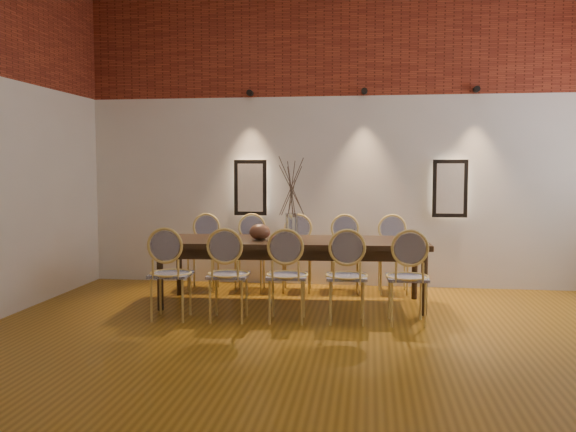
# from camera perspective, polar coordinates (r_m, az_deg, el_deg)

# --- Properties ---
(floor) EXTENTS (7.00, 7.00, 0.02)m
(floor) POSITION_cam_1_polar(r_m,az_deg,el_deg) (4.85, 4.04, -14.45)
(floor) COLOR #926115
(floor) RESTS_ON ground
(wall_back) EXTENTS (7.00, 0.10, 4.00)m
(wall_back) POSITION_cam_1_polar(r_m,az_deg,el_deg) (8.14, 5.71, 7.58)
(wall_back) COLOR silver
(wall_back) RESTS_ON ground
(brick_band_back) EXTENTS (7.00, 0.02, 1.50)m
(brick_band_back) POSITION_cam_1_polar(r_m,az_deg,el_deg) (8.23, 5.77, 16.32)
(brick_band_back) COLOR maroon
(brick_band_back) RESTS_ON ground
(niche_left) EXTENTS (0.36, 0.06, 0.66)m
(niche_left) POSITION_cam_1_polar(r_m,az_deg,el_deg) (8.18, -3.50, 2.67)
(niche_left) COLOR #FFEAC6
(niche_left) RESTS_ON wall_back
(niche_right) EXTENTS (0.36, 0.06, 0.66)m
(niche_right) POSITION_cam_1_polar(r_m,az_deg,el_deg) (8.09, 14.90, 2.51)
(niche_right) COLOR #FFEAC6
(niche_right) RESTS_ON wall_back
(spot_fixture_left) EXTENTS (0.08, 0.10, 0.08)m
(spot_fixture_left) POSITION_cam_1_polar(r_m,az_deg,el_deg) (8.21, -3.58, 11.42)
(spot_fixture_left) COLOR black
(spot_fixture_left) RESTS_ON wall_back
(spot_fixture_mid) EXTENTS (0.08, 0.10, 0.08)m
(spot_fixture_mid) POSITION_cam_1_polar(r_m,az_deg,el_deg) (8.05, 7.16, 11.52)
(spot_fixture_mid) COLOR black
(spot_fixture_mid) RESTS_ON wall_back
(spot_fixture_right) EXTENTS (0.08, 0.10, 0.08)m
(spot_fixture_right) POSITION_cam_1_polar(r_m,az_deg,el_deg) (8.16, 17.24, 11.27)
(spot_fixture_right) COLOR black
(spot_fixture_right) RESTS_ON wall_back
(dining_table) EXTENTS (3.07, 1.13, 0.75)m
(dining_table) POSITION_cam_1_polar(r_m,az_deg,el_deg) (7.00, 0.44, -5.26)
(dining_table) COLOR #352315
(dining_table) RESTS_ON floor
(chair_near_a) EXTENTS (0.46, 0.46, 0.94)m
(chair_near_a) POSITION_cam_1_polar(r_m,az_deg,el_deg) (6.44, -10.91, -5.34)
(chair_near_a) COLOR #E6C96A
(chair_near_a) RESTS_ON floor
(chair_near_b) EXTENTS (0.46, 0.46, 0.94)m
(chair_near_b) POSITION_cam_1_polar(r_m,az_deg,el_deg) (6.31, -5.59, -5.49)
(chair_near_b) COLOR #E6C96A
(chair_near_b) RESTS_ON floor
(chair_near_c) EXTENTS (0.46, 0.46, 0.94)m
(chair_near_c) POSITION_cam_1_polar(r_m,az_deg,el_deg) (6.23, -0.08, -5.60)
(chair_near_c) COLOR #E6C96A
(chair_near_c) RESTS_ON floor
(chair_near_d) EXTENTS (0.46, 0.46, 0.94)m
(chair_near_d) POSITION_cam_1_polar(r_m,az_deg,el_deg) (6.21, 5.51, -5.65)
(chair_near_d) COLOR #E6C96A
(chair_near_d) RESTS_ON floor
(chair_near_e) EXTENTS (0.46, 0.46, 0.94)m
(chair_near_e) POSITION_cam_1_polar(r_m,az_deg,el_deg) (6.25, 11.08, -5.65)
(chair_near_e) COLOR #E6C96A
(chair_near_e) RESTS_ON floor
(chair_far_a) EXTENTS (0.46, 0.46, 0.94)m
(chair_far_a) POSITION_cam_1_polar(r_m,az_deg,el_deg) (7.91, -7.93, -3.47)
(chair_far_a) COLOR #E6C96A
(chair_far_a) RESTS_ON floor
(chair_far_b) EXTENTS (0.46, 0.46, 0.94)m
(chair_far_b) POSITION_cam_1_polar(r_m,az_deg,el_deg) (7.80, -3.58, -3.55)
(chair_far_b) COLOR #E6C96A
(chair_far_b) RESTS_ON floor
(chair_far_c) EXTENTS (0.46, 0.46, 0.94)m
(chair_far_c) POSITION_cam_1_polar(r_m,az_deg,el_deg) (7.73, 0.86, -3.60)
(chair_far_c) COLOR #E6C96A
(chair_far_c) RESTS_ON floor
(chair_far_d) EXTENTS (0.46, 0.46, 0.94)m
(chair_far_d) POSITION_cam_1_polar(r_m,az_deg,el_deg) (7.72, 5.34, -3.64)
(chair_far_d) COLOR #E6C96A
(chair_far_d) RESTS_ON floor
(chair_far_e) EXTENTS (0.46, 0.46, 0.94)m
(chair_far_e) POSITION_cam_1_polar(r_m,az_deg,el_deg) (7.75, 9.82, -3.66)
(chair_far_e) COLOR #E6C96A
(chair_far_e) RESTS_ON floor
(vase) EXTENTS (0.14, 0.14, 0.30)m
(vase) POSITION_cam_1_polar(r_m,az_deg,el_deg) (6.93, 0.32, -0.98)
(vase) COLOR silver
(vase) RESTS_ON dining_table
(dried_branches) EXTENTS (0.50, 0.50, 0.70)m
(dried_branches) POSITION_cam_1_polar(r_m,az_deg,el_deg) (6.90, 0.32, 2.75)
(dried_branches) COLOR #4C3D31
(dried_branches) RESTS_ON vase
(bowl) EXTENTS (0.24, 0.24, 0.18)m
(bowl) POSITION_cam_1_polar(r_m,az_deg,el_deg) (6.92, -2.65, -1.49)
(bowl) COLOR brown
(bowl) RESTS_ON dining_table
(book) EXTENTS (0.27, 0.19, 0.03)m
(book) POSITION_cam_1_polar(r_m,az_deg,el_deg) (6.99, -0.60, -2.04)
(book) COLOR #7E264C
(book) RESTS_ON dining_table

